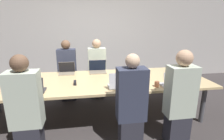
{
  "coord_description": "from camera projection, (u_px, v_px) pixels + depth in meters",
  "views": [
    {
      "loc": [
        -0.13,
        -3.04,
        1.78
      ],
      "look_at": [
        0.36,
        0.1,
        0.89
      ],
      "focal_mm": 28.0,
      "sensor_mm": 36.0,
      "label": 1
    }
  ],
  "objects": [
    {
      "name": "laptop_near_right",
      "position": [
        173.0,
        82.0,
        2.86
      ],
      "size": [
        0.36,
        0.25,
        0.25
      ],
      "rotation": [
        0.0,
        0.0,
        3.14
      ],
      "color": "#B7B7BC",
      "rests_on": "conference_table"
    },
    {
      "name": "ground_plane",
      "position": [
        94.0,
        116.0,
        3.39
      ],
      "size": [
        24.0,
        24.0,
        0.0
      ],
      "primitive_type": "plane",
      "color": "#383333"
    },
    {
      "name": "cup_near_right",
      "position": [
        157.0,
        84.0,
        2.86
      ],
      "size": [
        0.08,
        0.08,
        0.09
      ],
      "color": "brown",
      "rests_on": "conference_table"
    },
    {
      "name": "curtain_wall",
      "position": [
        89.0,
        34.0,
        5.2
      ],
      "size": [
        12.0,
        0.06,
        2.8
      ],
      "color": "#BCB7B2",
      "rests_on": "ground_plane"
    },
    {
      "name": "bottle_near_left",
      "position": [
        17.0,
        83.0,
        2.69
      ],
      "size": [
        0.07,
        0.07,
        0.27
      ],
      "color": "green",
      "rests_on": "conference_table"
    },
    {
      "name": "laptop_far_midleft",
      "position": [
        67.0,
        70.0,
        3.57
      ],
      "size": [
        0.32,
        0.23,
        0.24
      ],
      "color": "gray",
      "rests_on": "conference_table"
    },
    {
      "name": "person_far_midleft",
      "position": [
        68.0,
        72.0,
        3.96
      ],
      "size": [
        0.4,
        0.24,
        1.39
      ],
      "color": "#2D2D38",
      "rests_on": "ground_plane"
    },
    {
      "name": "laptop_near_left",
      "position": [
        33.0,
        88.0,
        2.61
      ],
      "size": [
        0.34,
        0.24,
        0.24
      ],
      "rotation": [
        0.0,
        0.0,
        3.14
      ],
      "color": "#333338",
      "rests_on": "conference_table"
    },
    {
      "name": "laptop_far_center",
      "position": [
        98.0,
        69.0,
        3.68
      ],
      "size": [
        0.36,
        0.27,
        0.27
      ],
      "color": "gray",
      "rests_on": "conference_table"
    },
    {
      "name": "person_near_left",
      "position": [
        26.0,
        109.0,
        2.25
      ],
      "size": [
        0.4,
        0.24,
        1.4
      ],
      "rotation": [
        0.0,
        0.0,
        3.14
      ],
      "color": "#2D2D38",
      "rests_on": "ground_plane"
    },
    {
      "name": "person_near_right",
      "position": [
        180.0,
        100.0,
        2.5
      ],
      "size": [
        0.4,
        0.24,
        1.41
      ],
      "rotation": [
        0.0,
        0.0,
        3.14
      ],
      "color": "#2D2D38",
      "rests_on": "ground_plane"
    },
    {
      "name": "stapler",
      "position": [
        75.0,
        83.0,
        2.98
      ],
      "size": [
        0.05,
        0.15,
        0.05
      ],
      "rotation": [
        0.0,
        0.0,
        0.06
      ],
      "color": "black",
      "rests_on": "conference_table"
    },
    {
      "name": "person_near_midright",
      "position": [
        131.0,
        105.0,
        2.41
      ],
      "size": [
        0.4,
        0.24,
        1.38
      ],
      "rotation": [
        0.0,
        0.0,
        3.14
      ],
      "color": "#2D2D38",
      "rests_on": "ground_plane"
    },
    {
      "name": "conference_table",
      "position": [
        93.0,
        83.0,
        3.2
      ],
      "size": [
        4.19,
        1.33,
        0.74
      ],
      "color": "#D6B77F",
      "rests_on": "ground_plane"
    },
    {
      "name": "person_far_center",
      "position": [
        97.0,
        70.0,
        4.11
      ],
      "size": [
        0.4,
        0.24,
        1.39
      ],
      "color": "#2D2D38",
      "rests_on": "ground_plane"
    },
    {
      "name": "laptop_near_midright",
      "position": [
        118.0,
        84.0,
        2.79
      ],
      "size": [
        0.31,
        0.26,
        0.27
      ],
      "rotation": [
        0.0,
        0.0,
        3.14
      ],
      "color": "silver",
      "rests_on": "conference_table"
    }
  ]
}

